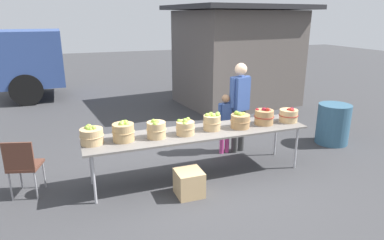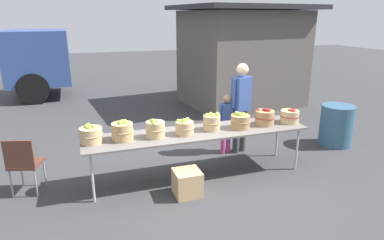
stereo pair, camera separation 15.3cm
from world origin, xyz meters
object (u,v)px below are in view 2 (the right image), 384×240
(child_customer, at_px, (226,119))
(folding_chair, at_px, (23,161))
(apple_basket_red_0, at_px, (265,117))
(trash_barrel, at_px, (336,125))
(apple_basket_green_1, at_px, (122,131))
(produce_crate, at_px, (187,183))
(apple_basket_green_0, at_px, (91,135))
(apple_basket_green_3, at_px, (184,127))
(market_table, at_px, (198,134))
(apple_basket_red_1, at_px, (290,116))
(apple_basket_green_2, at_px, (155,129))
(vendor_adult, at_px, (241,101))
(apple_basket_green_5, at_px, (240,121))
(apple_basket_green_4, at_px, (212,122))

(child_customer, xyz_separation_m, folding_chair, (-3.33, -0.47, -0.15))
(apple_basket_red_0, distance_m, trash_barrel, 2.01)
(apple_basket_green_1, height_order, produce_crate, apple_basket_green_1)
(apple_basket_green_0, height_order, apple_basket_green_3, apple_basket_green_0)
(apple_basket_green_3, bearing_deg, produce_crate, -103.29)
(market_table, xyz_separation_m, apple_basket_red_1, (1.61, -0.05, 0.14))
(market_table, distance_m, apple_basket_green_1, 1.17)
(apple_basket_green_2, bearing_deg, child_customer, 26.74)
(vendor_adult, height_order, folding_chair, vendor_adult)
(apple_basket_green_3, bearing_deg, apple_basket_green_5, -0.18)
(apple_basket_red_1, distance_m, folding_chair, 4.17)
(apple_basket_green_5, height_order, child_customer, child_customer)
(apple_basket_red_1, xyz_separation_m, trash_barrel, (1.44, 0.47, -0.46))
(apple_basket_green_0, bearing_deg, apple_basket_green_2, -4.61)
(apple_basket_green_5, xyz_separation_m, trash_barrel, (2.36, 0.47, -0.47))
(apple_basket_red_1, bearing_deg, apple_basket_green_3, 179.96)
(apple_basket_green_0, bearing_deg, apple_basket_red_0, -1.24)
(apple_basket_green_3, bearing_deg, apple_basket_green_1, 176.61)
(apple_basket_red_1, height_order, folding_chair, apple_basket_red_1)
(market_table, bearing_deg, apple_basket_green_1, 179.56)
(trash_barrel, bearing_deg, folding_chair, -178.15)
(apple_basket_green_2, bearing_deg, apple_basket_green_5, -0.60)
(apple_basket_green_2, height_order, folding_chair, apple_basket_green_2)
(apple_basket_green_1, distance_m, apple_basket_green_3, 0.92)
(apple_basket_red_1, bearing_deg, child_customer, 137.05)
(apple_basket_green_1, bearing_deg, folding_chair, 170.28)
(apple_basket_green_2, xyz_separation_m, child_customer, (1.48, 0.75, -0.22))
(apple_basket_red_0, bearing_deg, folding_chair, 175.90)
(apple_basket_green_0, distance_m, trash_barrel, 4.68)
(vendor_adult, bearing_deg, produce_crate, 25.21)
(apple_basket_green_1, height_order, apple_basket_green_4, apple_basket_green_1)
(apple_basket_green_2, height_order, produce_crate, apple_basket_green_2)
(folding_chair, distance_m, produce_crate, 2.33)
(apple_basket_red_1, xyz_separation_m, folding_chair, (-4.14, 0.29, -0.35))
(apple_basket_green_0, relative_size, folding_chair, 0.39)
(vendor_adult, bearing_deg, apple_basket_green_3, 14.09)
(market_table, xyz_separation_m, produce_crate, (-0.35, -0.53, -0.53))
(apple_basket_red_0, bearing_deg, trash_barrel, 13.12)
(apple_basket_green_2, xyz_separation_m, folding_chair, (-1.85, 0.28, -0.37))
(apple_basket_green_0, distance_m, apple_basket_red_1, 3.21)
(apple_basket_green_5, distance_m, trash_barrel, 2.45)
(apple_basket_green_0, height_order, apple_basket_green_4, apple_basket_green_4)
(vendor_adult, bearing_deg, child_customer, -18.24)
(market_table, height_order, trash_barrel, trash_barrel)
(apple_basket_green_1, xyz_separation_m, apple_basket_green_2, (0.47, -0.04, -0.01))
(apple_basket_green_3, bearing_deg, trash_barrel, 8.12)
(apple_basket_green_4, xyz_separation_m, apple_basket_red_0, (0.92, -0.03, -0.00))
(apple_basket_red_1, bearing_deg, market_table, 178.35)
(apple_basket_red_0, distance_m, apple_basket_red_1, 0.47)
(apple_basket_green_4, height_order, apple_basket_red_1, apple_basket_green_4)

